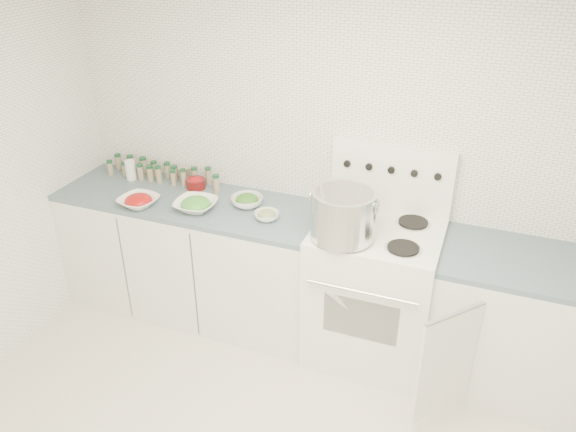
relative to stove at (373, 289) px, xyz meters
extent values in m
cube|color=white|center=(-0.48, 0.32, 0.75)|extent=(3.50, 0.02, 2.50)
cube|color=white|center=(-1.30, 0.00, -0.06)|extent=(1.85, 0.62, 0.86)
cube|color=#3F545E|center=(-1.30, 0.00, 0.39)|extent=(1.85, 0.62, 0.03)
cube|color=white|center=(0.00, -0.01, -0.04)|extent=(0.76, 0.65, 0.92)
cube|color=black|center=(0.00, -0.33, 0.00)|extent=(0.45, 0.01, 0.28)
cylinder|color=silver|center=(0.00, -0.37, 0.22)|extent=(0.65, 0.02, 0.02)
cube|color=white|center=(0.00, -0.01, 0.43)|extent=(0.76, 0.65, 0.01)
cube|color=white|center=(0.00, 0.28, 0.65)|extent=(0.76, 0.06, 0.43)
cylinder|color=silver|center=(-0.18, -0.17, 0.44)|extent=(0.21, 0.21, 0.01)
cylinder|color=black|center=(-0.18, -0.17, 0.45)|extent=(0.18, 0.18, 0.01)
cylinder|color=silver|center=(0.18, -0.17, 0.44)|extent=(0.21, 0.21, 0.01)
cylinder|color=black|center=(0.18, -0.17, 0.45)|extent=(0.18, 0.18, 0.01)
cylinder|color=silver|center=(-0.18, 0.15, 0.44)|extent=(0.21, 0.21, 0.01)
cylinder|color=black|center=(-0.18, 0.15, 0.45)|extent=(0.18, 0.18, 0.01)
cylinder|color=silver|center=(0.18, 0.15, 0.44)|extent=(0.21, 0.21, 0.01)
cylinder|color=black|center=(0.18, 0.15, 0.45)|extent=(0.18, 0.18, 0.01)
cylinder|color=black|center=(-0.28, 0.25, 0.72)|extent=(0.04, 0.02, 0.04)
cylinder|color=black|center=(-0.14, 0.25, 0.72)|extent=(0.04, 0.02, 0.04)
cylinder|color=black|center=(0.00, 0.25, 0.72)|extent=(0.04, 0.02, 0.04)
cylinder|color=black|center=(0.14, 0.25, 0.72)|extent=(0.04, 0.02, 0.04)
cylinder|color=black|center=(0.28, 0.25, 0.72)|extent=(0.04, 0.02, 0.04)
cube|color=white|center=(0.82, 0.00, -0.06)|extent=(0.89, 0.62, 0.86)
cube|color=#3F545E|center=(0.82, 0.00, 0.39)|extent=(0.89, 0.62, 0.03)
cube|color=white|center=(0.52, -0.46, -0.07)|extent=(0.28, 0.31, 0.70)
cylinder|color=silver|center=(-0.18, -0.18, 0.59)|extent=(0.37, 0.37, 0.28)
cylinder|color=#CE661D|center=(-0.18, -0.18, 0.72)|extent=(0.33, 0.33, 0.03)
torus|color=silver|center=(-0.37, -0.18, 0.68)|extent=(0.01, 0.09, 0.09)
torus|color=silver|center=(0.01, -0.18, 0.68)|extent=(0.01, 0.09, 0.09)
imported|color=white|center=(-1.56, -0.20, 0.43)|extent=(0.28, 0.28, 0.06)
ellipsoid|color=#B6140F|center=(-1.56, -0.20, 0.45)|extent=(0.18, 0.18, 0.08)
imported|color=white|center=(-1.18, -0.11, 0.44)|extent=(0.28, 0.28, 0.07)
ellipsoid|color=#3C832B|center=(-1.18, -0.11, 0.45)|extent=(0.19, 0.19, 0.09)
imported|color=white|center=(-0.89, 0.05, 0.44)|extent=(0.27, 0.27, 0.07)
ellipsoid|color=#284F16|center=(-0.89, 0.05, 0.45)|extent=(0.15, 0.15, 0.07)
imported|color=white|center=(-0.70, -0.07, 0.43)|extent=(0.17, 0.17, 0.05)
ellipsoid|color=#264D1F|center=(-0.70, -0.07, 0.44)|extent=(0.11, 0.11, 0.05)
cylinder|color=#5A100F|center=(-1.34, 0.17, 0.44)|extent=(0.14, 0.14, 0.07)
ellipsoid|color=#A30B0E|center=(-1.34, 0.17, 0.46)|extent=(0.10, 0.10, 0.05)
cylinder|color=white|center=(-1.86, 0.14, 0.48)|extent=(0.08, 0.08, 0.14)
cylinder|color=#B4AA98|center=(-1.48, 0.25, 0.45)|extent=(0.10, 0.10, 0.10)
cylinder|color=gray|center=(-2.05, 0.26, 0.46)|extent=(0.04, 0.04, 0.10)
cylinder|color=#134325|center=(-2.05, 0.26, 0.52)|extent=(0.05, 0.05, 0.02)
cylinder|color=gray|center=(-1.94, 0.26, 0.46)|extent=(0.04, 0.04, 0.11)
cylinder|color=#134325|center=(-1.94, 0.26, 0.53)|extent=(0.05, 0.05, 0.02)
cylinder|color=gray|center=(-1.82, 0.25, 0.46)|extent=(0.05, 0.05, 0.12)
cylinder|color=#134325|center=(-1.82, 0.25, 0.53)|extent=(0.05, 0.05, 0.02)
cylinder|color=gray|center=(-1.73, 0.26, 0.45)|extent=(0.04, 0.04, 0.09)
cylinder|color=#134325|center=(-1.73, 0.26, 0.51)|extent=(0.04, 0.04, 0.02)
cylinder|color=gray|center=(-1.62, 0.26, 0.45)|extent=(0.04, 0.04, 0.10)
cylinder|color=#134325|center=(-1.62, 0.26, 0.51)|extent=(0.05, 0.05, 0.02)
cylinder|color=gray|center=(-1.56, 0.25, 0.45)|extent=(0.04, 0.04, 0.09)
cylinder|color=#134325|center=(-1.56, 0.25, 0.50)|extent=(0.05, 0.05, 0.02)
cylinder|color=gray|center=(-1.40, 0.26, 0.45)|extent=(0.04, 0.04, 0.10)
cylinder|color=#134325|center=(-1.40, 0.26, 0.51)|extent=(0.05, 0.05, 0.02)
cylinder|color=gray|center=(-1.29, 0.26, 0.46)|extent=(0.04, 0.04, 0.11)
cylinder|color=#134325|center=(-1.29, 0.26, 0.52)|extent=(0.04, 0.04, 0.02)
cylinder|color=gray|center=(-2.05, 0.16, 0.45)|extent=(0.04, 0.04, 0.09)
cylinder|color=#134325|center=(-2.05, 0.16, 0.51)|extent=(0.04, 0.04, 0.02)
cylinder|color=gray|center=(-1.93, 0.17, 0.45)|extent=(0.04, 0.04, 0.09)
cylinder|color=#134325|center=(-1.93, 0.17, 0.50)|extent=(0.04, 0.04, 0.02)
cylinder|color=gray|center=(-1.78, 0.16, 0.46)|extent=(0.04, 0.04, 0.10)
cylinder|color=#134325|center=(-1.78, 0.16, 0.52)|extent=(0.04, 0.04, 0.02)
cylinder|color=gray|center=(-1.71, 0.17, 0.45)|extent=(0.05, 0.05, 0.10)
cylinder|color=#134325|center=(-1.71, 0.17, 0.51)|extent=(0.05, 0.05, 0.02)
cylinder|color=gray|center=(-1.64, 0.16, 0.46)|extent=(0.04, 0.04, 0.11)
cylinder|color=#134325|center=(-1.64, 0.16, 0.52)|extent=(0.04, 0.04, 0.02)
cylinder|color=gray|center=(-1.52, 0.16, 0.45)|extent=(0.04, 0.04, 0.10)
cylinder|color=#134325|center=(-1.52, 0.16, 0.51)|extent=(0.04, 0.04, 0.02)
cylinder|color=gray|center=(-1.44, 0.18, 0.46)|extent=(0.04, 0.04, 0.11)
cylinder|color=#134325|center=(-1.44, 0.18, 0.52)|extent=(0.04, 0.04, 0.02)
cylinder|color=gray|center=(-1.17, 0.16, 0.46)|extent=(0.05, 0.05, 0.12)
cylinder|color=#134325|center=(-1.17, 0.16, 0.53)|extent=(0.05, 0.05, 0.02)
camera|label=1|loc=(0.54, -2.93, 2.11)|focal=35.00mm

